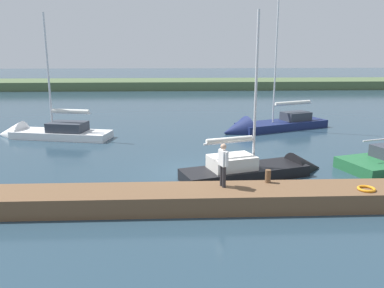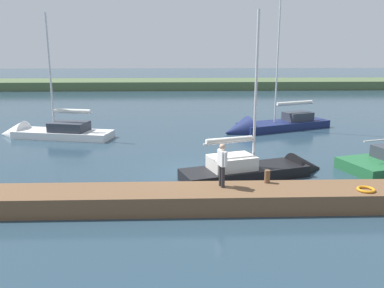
{
  "view_description": "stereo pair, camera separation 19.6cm",
  "coord_description": "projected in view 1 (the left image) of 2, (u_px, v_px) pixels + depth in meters",
  "views": [
    {
      "loc": [
        0.97,
        18.26,
        5.89
      ],
      "look_at": [
        0.14,
        0.13,
        1.5
      ],
      "focal_mm": 37.52,
      "sensor_mm": 36.0,
      "label": 1
    },
    {
      "loc": [
        0.78,
        18.27,
        5.89
      ],
      "look_at": [
        0.14,
        0.13,
        1.5
      ],
      "focal_mm": 37.52,
      "sensor_mm": 36.0,
      "label": 2
    }
  ],
  "objects": [
    {
      "name": "ground_plane",
      "position": [
        195.0,
        174.0,
        19.16
      ],
      "size": [
        200.0,
        200.0,
        0.0
      ],
      "primitive_type": "plane",
      "color": "#263D4C"
    },
    {
      "name": "far_shoreline",
      "position": [
        180.0,
        88.0,
        59.51
      ],
      "size": [
        180.0,
        8.0,
        2.4
      ],
      "primitive_type": "cube",
      "color": "#4C603D",
      "rests_on": "ground_plane"
    },
    {
      "name": "dock_pier",
      "position": [
        201.0,
        198.0,
        15.04
      ],
      "size": [
        26.8,
        1.88,
        0.74
      ],
      "primitive_type": "cube",
      "color": "brown",
      "rests_on": "ground_plane"
    },
    {
      "name": "mooring_post_near",
      "position": [
        268.0,
        176.0,
        15.65
      ],
      "size": [
        0.22,
        0.22,
        0.51
      ],
      "primitive_type": "cylinder",
      "color": "brown",
      "rests_on": "dock_pier"
    },
    {
      "name": "life_ring_buoy",
      "position": [
        366.0,
        189.0,
        14.85
      ],
      "size": [
        0.66,
        0.66,
        0.1
      ],
      "primitive_type": "torus",
      "color": "orange",
      "rests_on": "dock_pier"
    },
    {
      "name": "sailboat_outer_mooring",
      "position": [
        263.0,
        172.0,
        18.86
      ],
      "size": [
        7.38,
        3.94,
        8.31
      ],
      "rotation": [
        0.0,
        0.0,
        3.46
      ],
      "color": "black",
      "rests_on": "ground_plane"
    },
    {
      "name": "sailboat_behind_pier",
      "position": [
        267.0,
        127.0,
        29.2
      ],
      "size": [
        8.61,
        5.17,
        10.84
      ],
      "rotation": [
        0.0,
        0.0,
        0.39
      ],
      "color": "navy",
      "rests_on": "ground_plane"
    },
    {
      "name": "sailboat_far_right",
      "position": [
        45.0,
        135.0,
        26.84
      ],
      "size": [
        8.13,
        3.63,
        8.93
      ],
      "rotation": [
        0.0,
        0.0,
        -0.22
      ],
      "color": "white",
      "rests_on": "ground_plane"
    },
    {
      "name": "person_on_dock",
      "position": [
        223.0,
        162.0,
        15.02
      ],
      "size": [
        0.35,
        0.61,
        1.67
      ],
      "rotation": [
        0.0,
        0.0,
        3.47
      ],
      "color": "#28282D",
      "rests_on": "dock_pier"
    }
  ]
}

